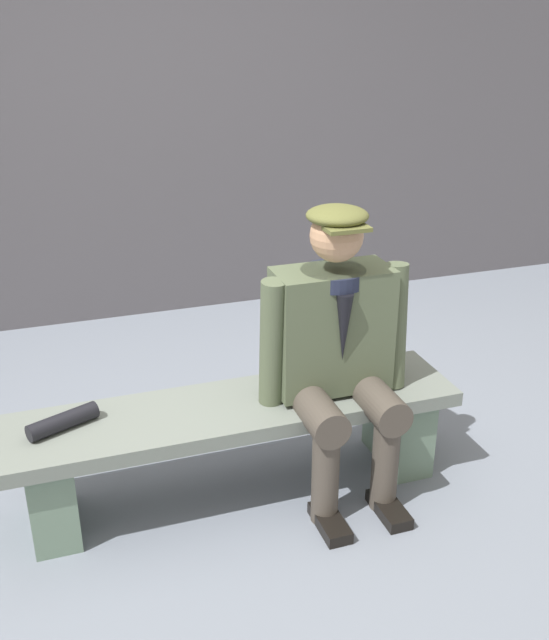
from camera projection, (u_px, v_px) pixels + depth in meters
ground_plane at (239, 490)px, 3.11m from camera, size 30.00×30.00×0.00m
bench at (237, 432)px, 2.99m from camera, size 1.85×0.43×0.43m
seated_man at (337, 345)px, 2.91m from camera, size 0.65×0.60×1.22m
rolled_magazine at (63, 421)px, 2.75m from camera, size 0.28×0.17×0.07m
stadium_wall at (140, 151)px, 4.60m from camera, size 12.00×0.24×2.14m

